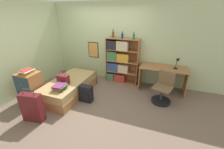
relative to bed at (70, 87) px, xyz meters
name	(u,v)px	position (x,y,z in m)	size (l,w,h in m)	color
ground_plane	(91,98)	(0.70, -0.02, -0.23)	(14.00, 14.00, 0.00)	#756051
wall_back	(109,42)	(0.70, 1.51, 1.07)	(10.00, 0.09, 2.60)	beige
wall_left	(27,48)	(-1.34, -0.02, 1.07)	(0.06, 10.00, 2.60)	beige
bed	(70,87)	(0.00, 0.00, 0.00)	(0.92, 1.86, 0.46)	#A36B3D
handbag	(63,79)	(0.00, -0.25, 0.36)	(0.32, 0.17, 0.40)	maroon
book_stack_on_bed	(60,87)	(0.11, -0.56, 0.30)	(0.33, 0.36, 0.14)	#427A4C
suitcase	(32,107)	(-0.09, -1.30, 0.12)	(0.50, 0.26, 0.81)	#5B191E
dresser	(30,87)	(-0.78, -0.68, 0.19)	(0.53, 0.49, 0.83)	#A36B3D
magazine_pile_on_dresser	(27,71)	(-0.75, -0.69, 0.66)	(0.32, 0.35, 0.11)	gold
bookcase	(119,61)	(1.11, 1.29, 0.52)	(1.08, 0.33, 1.51)	#A36B3D
bottle_green	(113,34)	(0.90, 1.31, 1.39)	(0.07, 0.07, 0.27)	brown
bottle_brown	(122,36)	(1.22, 1.27, 1.37)	(0.08, 0.08, 0.21)	navy
bottle_clear	(134,37)	(1.58, 1.25, 1.37)	(0.07, 0.07, 0.22)	#1E6B2D
desk	(163,74)	(2.57, 1.16, 0.32)	(1.37, 0.61, 0.76)	#A36B3D
desk_lamp	(178,61)	(2.92, 1.17, 0.78)	(0.18, 0.13, 0.37)	black
desk_chair	(162,93)	(2.62, 0.50, 0.03)	(0.59, 0.59, 0.84)	black
backpack	(86,94)	(0.66, -0.20, 0.00)	(0.35, 0.21, 0.47)	black
waste_bin	(158,87)	(2.49, 1.09, -0.11)	(0.21, 0.21, 0.23)	slate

